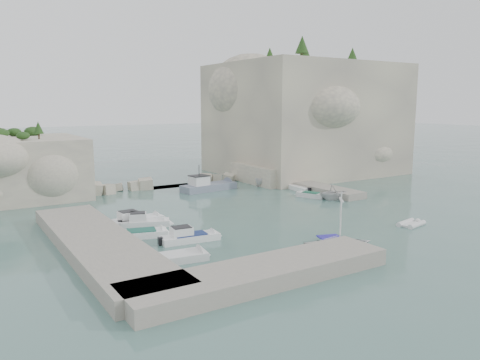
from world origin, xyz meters
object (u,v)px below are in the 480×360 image
inflatable_dinghy (411,226)px  tender_east_d (268,186)px  motorboat_d (190,241)px  tender_east_b (311,197)px  rowboat (340,250)px  motorboat_e (178,261)px  tender_east_a (333,200)px  work_boat (209,190)px  motorboat_b (145,226)px  motorboat_c (142,237)px  tender_east_c (299,190)px  motorboat_a (136,223)px

inflatable_dinghy → tender_east_d: tender_east_d is taller
motorboat_d → tender_east_b: bearing=29.2°
motorboat_d → rowboat: size_ratio=0.99×
motorboat_e → tender_east_a: tender_east_a is taller
tender_east_a → work_boat: work_boat is taller
motorboat_b → motorboat_e: motorboat_b is taller
motorboat_c → inflatable_dinghy: 24.14m
motorboat_d → inflatable_dinghy: bearing=-12.0°
rowboat → inflatable_dinghy: bearing=-63.3°
tender_east_c → rowboat: bearing=151.4°
motorboat_b → tender_east_c: 24.13m
tender_east_b → work_boat: (-8.06, 10.47, 0.00)m
motorboat_e → tender_east_c: same height
motorboat_b → rowboat: (10.00, -14.52, 0.00)m
motorboat_a → tender_east_b: (21.79, 0.72, 0.00)m
tender_east_b → tender_east_a: bearing=-175.6°
inflatable_dinghy → tender_east_c: bearing=71.1°
tender_east_b → motorboat_e: bearing=94.9°
motorboat_e → tender_east_a: (24.18, 9.92, 0.00)m
motorboat_c → rowboat: size_ratio=0.88×
motorboat_a → rowboat: (10.36, -15.88, 0.00)m
motorboat_b → tender_east_d: bearing=48.5°
motorboat_a → tender_east_a: bearing=-9.0°
motorboat_e → motorboat_c: bearing=98.1°
tender_east_b → work_boat: bearing=14.1°
motorboat_d → work_boat: work_boat is taller
rowboat → tender_east_d: 28.23m
motorboat_a → work_boat: work_boat is taller
tender_east_b → motorboat_a: bearing=68.5°
motorboat_d → tender_east_a: size_ratio=1.41×
motorboat_b → motorboat_d: size_ratio=0.90×
motorboat_b → rowboat: motorboat_b is taller
motorboat_b → motorboat_c: 3.52m
motorboat_e → work_boat: bearing=64.4°
inflatable_dinghy → tender_east_b: 14.87m
motorboat_d → tender_east_d: 26.88m
motorboat_e → work_boat: work_boat is taller
motorboat_d → motorboat_e: bearing=-119.8°
motorboat_d → tender_east_c: size_ratio=1.13×
motorboat_a → tender_east_b: bearing=-2.8°
motorboat_d → motorboat_e: (-2.82, -3.86, 0.00)m
inflatable_dinghy → tender_east_b: size_ratio=0.76×
inflatable_dinghy → motorboat_b: bearing=137.1°
tender_east_c → motorboat_e: bearing=127.9°
motorboat_b → motorboat_e: size_ratio=1.07×
motorboat_a → tender_east_a: 23.15m
tender_east_a → motorboat_b: bearing=98.7°
motorboat_d → tender_east_d: (20.30, 17.62, 0.00)m
motorboat_b → tender_east_a: bearing=20.3°
motorboat_d → tender_east_d: size_ratio=1.31×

